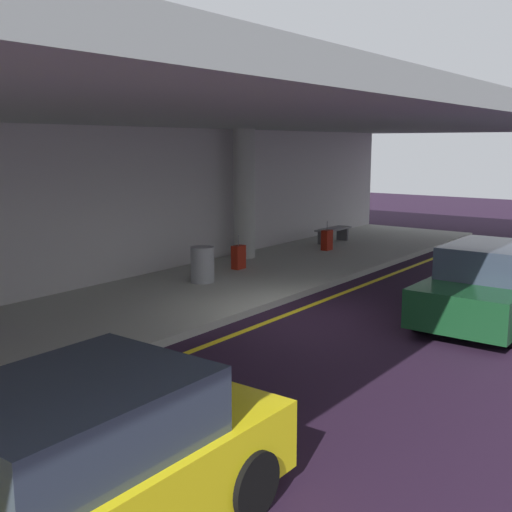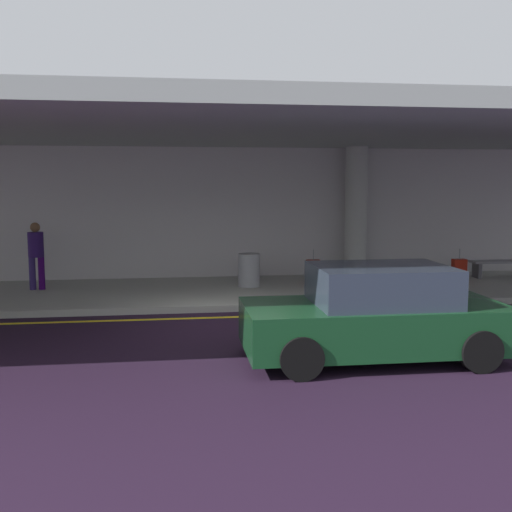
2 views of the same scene
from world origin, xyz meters
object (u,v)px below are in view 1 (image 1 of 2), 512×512
Objects in this scene: car_yellow_taxi at (71,475)px; suitcase_upright_primary at (239,257)px; trash_bin_steel at (202,264)px; bench_metal at (333,232)px; suitcase_upright_secondary at (327,240)px; support_column_center at (244,194)px; car_dark_green at (491,285)px.

suitcase_upright_primary is (9.77, 5.99, -0.25)m from car_yellow_taxi.
bench_metal is at bearing 4.53° from trash_bin_steel.
suitcase_upright_secondary reaches higher than trash_bin_steel.
support_column_center is 2.27m from suitcase_upright_primary.
car_yellow_taxi is at bearing -144.65° from trash_bin_steel.
support_column_center is 7.89m from car_dark_green.
car_dark_green is at bearing -104.63° from support_column_center.
trash_bin_steel is at bearing -159.00° from support_column_center.
car_dark_green reaches higher than suitcase_upright_primary.
car_dark_green is 9.09m from bench_metal.
bench_metal is at bearing 49.22° from car_dark_green.
bench_metal is (5.39, 0.26, 0.04)m from suitcase_upright_primary.
suitcase_upright_secondary is (2.51, -1.27, -1.51)m from support_column_center.
support_column_center is at bearing 36.12° from car_yellow_taxi.
suitcase_upright_primary is at bearing 9.98° from trash_bin_steel.
car_dark_green is 4.56× the size of suitcase_upright_primary.
bench_metal is at bearing 1.97° from suitcase_upright_primary.
car_yellow_taxi is (-9.22, 0.64, 0.00)m from car_dark_green.
car_yellow_taxi is (-11.19, -6.90, -1.26)m from support_column_center.
trash_bin_steel is at bearing 100.94° from car_dark_green.
suitcase_upright_primary is at bearing -177.28° from bench_metal.
car_yellow_taxi is at bearing -149.24° from suitcase_upright_primary.
car_dark_green is at bearing 0.51° from car_yellow_taxi.
car_dark_green is 2.56× the size of bench_metal.
bench_metal is at bearing 26.84° from car_yellow_taxi.
suitcase_upright_secondary is at bearing -0.46° from trash_bin_steel.
suitcase_upright_primary is at bearing -147.34° from support_column_center.
bench_metal is (1.46, 0.61, 0.04)m from suitcase_upright_secondary.
suitcase_upright_secondary is 1.58m from bench_metal.
suitcase_upright_secondary is 0.56× the size of bench_metal.
suitcase_upright_primary reaches higher than bench_metal.
suitcase_upright_primary and suitcase_upright_secondary have the same top height.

